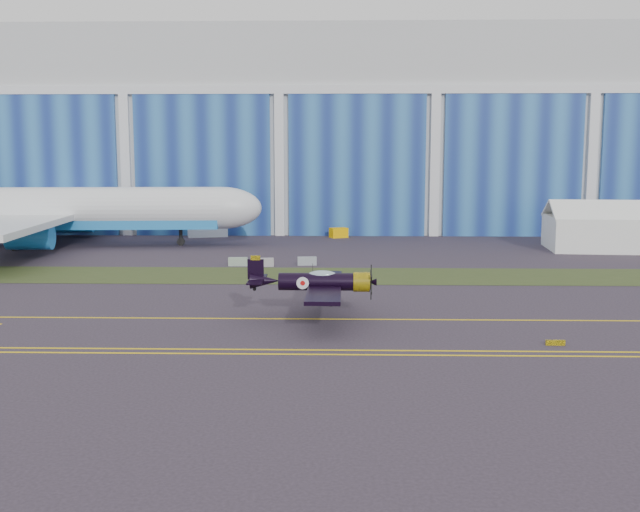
{
  "coord_description": "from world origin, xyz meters",
  "views": [
    {
      "loc": [
        8.57,
        -57.58,
        11.9
      ],
      "look_at": [
        6.95,
        4.0,
        3.33
      ],
      "focal_mm": 42.0,
      "sensor_mm": 36.0,
      "label": 1
    }
  ],
  "objects_px": {
    "tug": "(339,233)",
    "shipping_container": "(208,228)",
    "jetliner": "(44,162)",
    "warbird": "(317,282)",
    "tent": "(603,225)"
  },
  "relations": [
    {
      "from": "warbird",
      "to": "tent",
      "type": "height_order",
      "value": "tent"
    },
    {
      "from": "shipping_container",
      "to": "tug",
      "type": "relative_size",
      "value": 2.33
    },
    {
      "from": "jetliner",
      "to": "warbird",
      "type": "bearing_deg",
      "value": -53.22
    },
    {
      "from": "warbird",
      "to": "tent",
      "type": "xyz_separation_m",
      "value": [
        33.96,
        39.5,
        0.35
      ]
    },
    {
      "from": "warbird",
      "to": "jetliner",
      "type": "xyz_separation_m",
      "value": [
        -35.65,
        41.2,
        7.92
      ]
    },
    {
      "from": "shipping_container",
      "to": "warbird",
      "type": "bearing_deg",
      "value": -86.42
    },
    {
      "from": "tug",
      "to": "jetliner",
      "type": "bearing_deg",
      "value": 171.62
    },
    {
      "from": "warbird",
      "to": "shipping_container",
      "type": "height_order",
      "value": "warbird"
    },
    {
      "from": "warbird",
      "to": "tent",
      "type": "relative_size",
      "value": 0.89
    },
    {
      "from": "shipping_container",
      "to": "tug",
      "type": "xyz_separation_m",
      "value": [
        18.6,
        -0.61,
        -0.5
      ]
    },
    {
      "from": "jetliner",
      "to": "shipping_container",
      "type": "height_order",
      "value": "jetliner"
    },
    {
      "from": "tug",
      "to": "shipping_container",
      "type": "bearing_deg",
      "value": 153.78
    },
    {
      "from": "jetliner",
      "to": "tug",
      "type": "distance_m",
      "value": 39.9
    },
    {
      "from": "tent",
      "to": "shipping_container",
      "type": "height_order",
      "value": "tent"
    },
    {
      "from": "warbird",
      "to": "tent",
      "type": "bearing_deg",
      "value": 49.77
    }
  ]
}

